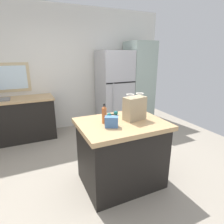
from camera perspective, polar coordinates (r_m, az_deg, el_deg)
name	(u,v)px	position (r m, az deg, el deg)	size (l,w,h in m)	color
ground	(102,179)	(2.91, -3.13, -19.53)	(5.96, 5.96, 0.00)	#9E9384
back_wall	(63,70)	(4.59, -14.71, 12.18)	(4.97, 0.13, 2.77)	silver
kitchen_island	(121,153)	(2.62, 2.82, -12.21)	(1.11, 0.86, 0.90)	black
refrigerator	(114,90)	(4.59, 0.71, 6.78)	(0.74, 0.75, 1.82)	#B7B7BC
tall_cabinet	(139,84)	(4.90, 8.09, 8.56)	(0.59, 0.67, 2.03)	#9EB2A8
sink_counter	(15,120)	(4.34, -27.40, -2.06)	(1.57, 0.62, 1.07)	black
shopping_bag	(135,108)	(2.49, 6.87, 1.16)	(0.31, 0.21, 0.35)	tan
small_box	(111,122)	(2.24, -0.16, -3.01)	(0.16, 0.09, 0.13)	#4775B7
bottle	(104,114)	(2.35, -2.36, -0.76)	(0.06, 0.06, 0.25)	#C66633
ear_defenders	(113,115)	(2.64, 0.18, -0.81)	(0.19, 0.19, 0.06)	black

